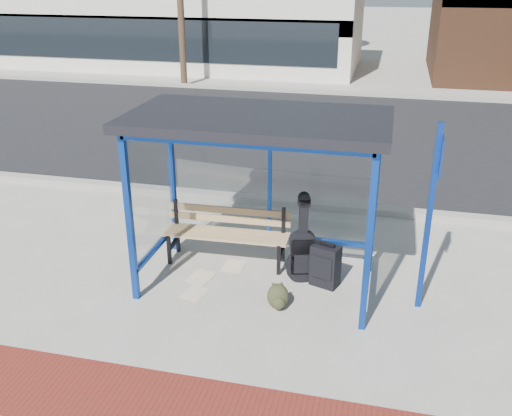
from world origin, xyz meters
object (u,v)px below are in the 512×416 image
(suitcase, at_px, (325,266))
(backpack, at_px, (278,297))
(bench, at_px, (227,231))
(guitar_bag, at_px, (302,252))

(suitcase, bearing_deg, backpack, -106.31)
(bench, height_order, guitar_bag, guitar_bag)
(guitar_bag, xyz_separation_m, backpack, (-0.18, -0.77, -0.30))
(guitar_bag, bearing_deg, backpack, -119.40)
(suitcase, distance_m, backpack, 0.90)
(guitar_bag, bearing_deg, suitcase, -24.27)
(bench, relative_size, suitcase, 2.83)
(guitar_bag, height_order, suitcase, guitar_bag)
(bench, xyz_separation_m, suitcase, (1.52, -0.38, -0.19))
(backpack, bearing_deg, suitcase, 36.15)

